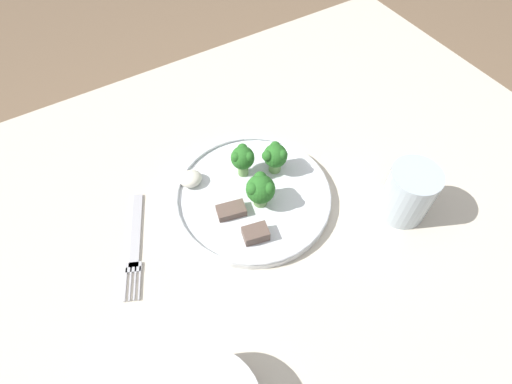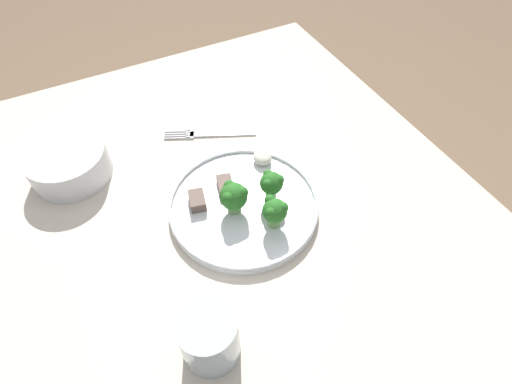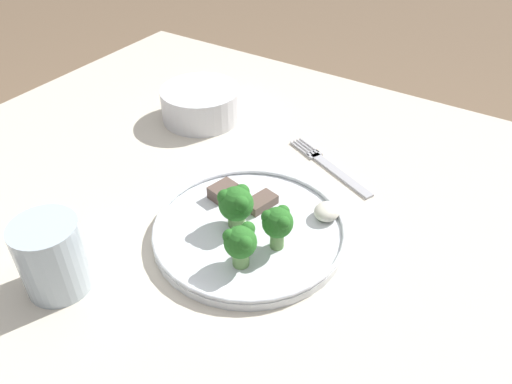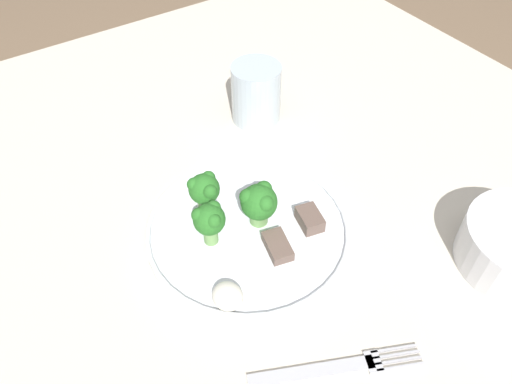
# 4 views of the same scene
# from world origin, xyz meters

# --- Properties ---
(ground_plane) EXTENTS (8.00, 8.00, 0.00)m
(ground_plane) POSITION_xyz_m (0.00, 0.00, 0.00)
(ground_plane) COLOR #7F664C
(table) EXTENTS (1.12, 1.02, 0.74)m
(table) POSITION_xyz_m (0.00, 0.00, 0.64)
(table) COLOR beige
(table) RESTS_ON ground_plane
(dinner_plate) EXTENTS (0.26, 0.26, 0.02)m
(dinner_plate) POSITION_xyz_m (0.04, -0.10, 0.75)
(dinner_plate) COLOR white
(dinner_plate) RESTS_ON table
(fork) EXTENTS (0.09, 0.18, 0.00)m
(fork) POSITION_xyz_m (0.25, -0.12, 0.74)
(fork) COLOR #B2B2B7
(fork) RESTS_ON table
(drinking_glass) EXTENTS (0.08, 0.08, 0.09)m
(drinking_glass) POSITION_xyz_m (-0.15, 0.04, 0.78)
(drinking_glass) COLOR #B2C1CC
(drinking_glass) RESTS_ON table
(broccoli_floret_near_rim_left) EXTENTS (0.05, 0.05, 0.06)m
(broccoli_floret_near_rim_left) POSITION_xyz_m (0.04, -0.08, 0.79)
(broccoli_floret_near_rim_left) COLOR #709E56
(broccoli_floret_near_rim_left) RESTS_ON dinner_plate
(broccoli_floret_center_left) EXTENTS (0.04, 0.04, 0.06)m
(broccoli_floret_center_left) POSITION_xyz_m (0.03, -0.15, 0.79)
(broccoli_floret_center_left) COLOR #709E56
(broccoli_floret_center_left) RESTS_ON dinner_plate
(broccoli_floret_back_left) EXTENTS (0.04, 0.04, 0.06)m
(broccoli_floret_back_left) POSITION_xyz_m (-0.02, -0.13, 0.79)
(broccoli_floret_back_left) COLOR #709E56
(broccoli_floret_back_left) RESTS_ON dinner_plate
(meat_slice_front_slice) EXTENTS (0.05, 0.04, 0.01)m
(meat_slice_front_slice) POSITION_xyz_m (0.09, -0.09, 0.76)
(meat_slice_front_slice) COLOR brown
(meat_slice_front_slice) RESTS_ON dinner_plate
(meat_slice_middle_slice) EXTENTS (0.04, 0.03, 0.02)m
(meat_slice_middle_slice) POSITION_xyz_m (0.08, -0.03, 0.76)
(meat_slice_middle_slice) COLOR brown
(meat_slice_middle_slice) RESTS_ON dinner_plate
(sauce_dollop) EXTENTS (0.04, 0.03, 0.02)m
(sauce_dollop) POSITION_xyz_m (0.12, -0.18, 0.76)
(sauce_dollop) COLOR silver
(sauce_dollop) RESTS_ON dinner_plate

